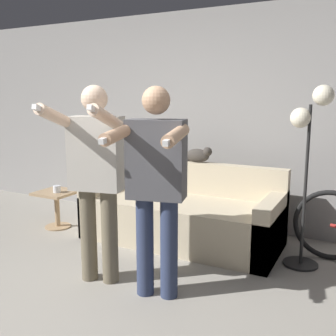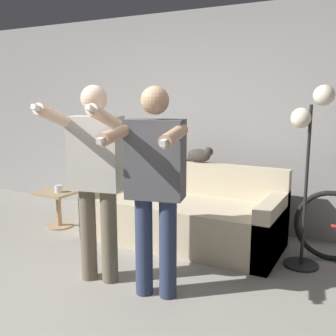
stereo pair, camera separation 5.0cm
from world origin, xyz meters
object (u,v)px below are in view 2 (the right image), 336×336
Objects in this scene: person_left at (95,171)px; cat at (200,155)px; cup at (58,189)px; side_table at (58,201)px; person_right at (155,179)px; floor_lamp at (310,136)px; couch at (183,216)px.

person_left is 1.59m from cat.
side_table is at bearing 141.82° from cup.
cup is at bearing -155.99° from cat.
person_left is at bearing 166.41° from person_right.
floor_lamp is (1.52, 1.15, 0.26)m from person_left.
cat is 0.24× the size of floor_lamp.
floor_lamp reaches higher than couch.
person_right is 1.59m from cat.
floor_lamp reaches higher than person_left.
couch is 1.55m from cup.
cat is 0.88× the size of side_table.
cup reaches higher than side_table.
side_table is 5.10× the size of cup.
person_right is (0.57, -0.00, -0.01)m from person_left.
couch is at bearing -97.17° from cat.
person_right is 2.10m from cup.
floor_lamp is 3.74× the size of side_table.
cat is 1.35m from floor_lamp.
person_right is (0.35, -1.21, 0.68)m from couch.
person_right is 18.80× the size of cup.
person_left is 1.01× the size of person_right.
cup is at bearing -167.26° from couch.
side_table is at bearing 140.71° from person_right.
floor_lamp is (1.29, -0.06, 0.96)m from couch.
floor_lamp is at bearing 4.71° from side_table.
side_table is (-1.90, 0.92, -0.64)m from person_right.
floor_lamp is 3.00m from side_table.
cat is 4.50× the size of cup.
cat is (-0.30, 1.56, -0.04)m from person_right.
couch is 4.72× the size of side_table.
floor_lamp is at bearing 36.99° from person_right.
person_left is (-0.23, -1.21, 0.70)m from couch.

